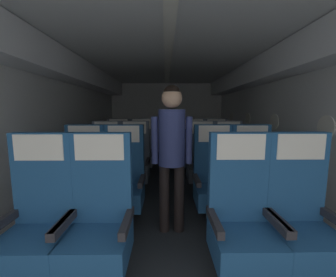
{
  "coord_description": "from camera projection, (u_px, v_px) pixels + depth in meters",
  "views": [
    {
      "loc": [
        -0.04,
        -0.08,
        1.32
      ],
      "look_at": [
        -0.0,
        3.33,
        0.87
      ],
      "focal_mm": 22.59,
      "sensor_mm": 36.0,
      "label": 1
    }
  ],
  "objects": [
    {
      "name": "seat_a_right_aisle",
      "position": [
        302.0,
        221.0,
        1.63
      ],
      "size": [
        0.5,
        0.46,
        1.15
      ],
      "color": "#38383D",
      "rests_on": "ground"
    },
    {
      "name": "seat_c_left_window",
      "position": [
        106.0,
        163.0,
        3.43
      ],
      "size": [
        0.5,
        0.46,
        1.15
      ],
      "color": "#38383D",
      "rests_on": "ground"
    },
    {
      "name": "seat_c_left_aisle",
      "position": [
        135.0,
        163.0,
        3.45
      ],
      "size": [
        0.5,
        0.46,
        1.15
      ],
      "color": "#38383D",
      "rests_on": "ground"
    },
    {
      "name": "seat_c_right_window",
      "position": [
        201.0,
        162.0,
        3.47
      ],
      "size": [
        0.5,
        0.46,
        1.15
      ],
      "color": "#38383D",
      "rests_on": "ground"
    },
    {
      "name": "seat_a_left_aisle",
      "position": [
        99.0,
        223.0,
        1.6
      ],
      "size": [
        0.5,
        0.46,
        1.15
      ],
      "color": "#38383D",
      "rests_on": "ground"
    },
    {
      "name": "seat_b_right_window",
      "position": [
        214.0,
        181.0,
        2.55
      ],
      "size": [
        0.5,
        0.46,
        1.15
      ],
      "color": "#38383D",
      "rests_on": "ground"
    },
    {
      "name": "fuselage_shell",
      "position": [
        168.0,
        93.0,
        3.6
      ],
      "size": [
        3.61,
        6.71,
        2.22
      ],
      "color": "silver",
      "rests_on": "ground"
    },
    {
      "name": "seat_d_right_aisle",
      "position": [
        216.0,
        152.0,
        4.39
      ],
      "size": [
        0.5,
        0.46,
        1.15
      ],
      "color": "#38383D",
      "rests_on": "ground"
    },
    {
      "name": "seat_c_right_aisle",
      "position": [
        229.0,
        162.0,
        3.48
      ],
      "size": [
        0.5,
        0.46,
        1.15
      ],
      "color": "#38383D",
      "rests_on": "ground"
    },
    {
      "name": "seat_d_left_aisle",
      "position": [
        141.0,
        152.0,
        4.37
      ],
      "size": [
        0.5,
        0.46,
        1.15
      ],
      "color": "#38383D",
      "rests_on": "ground"
    },
    {
      "name": "seat_d_left_window",
      "position": [
        119.0,
        152.0,
        4.38
      ],
      "size": [
        0.5,
        0.46,
        1.15
      ],
      "color": "#38383D",
      "rests_on": "ground"
    },
    {
      "name": "seat_a_left_window",
      "position": [
        38.0,
        223.0,
        1.59
      ],
      "size": [
        0.5,
        0.46,
        1.15
      ],
      "color": "#38383D",
      "rests_on": "ground"
    },
    {
      "name": "seat_b_left_window",
      "position": [
        84.0,
        182.0,
        2.52
      ],
      "size": [
        0.5,
        0.46,
        1.15
      ],
      "color": "#38383D",
      "rests_on": "ground"
    },
    {
      "name": "flight_attendant",
      "position": [
        172.0,
        144.0,
        2.23
      ],
      "size": [
        0.43,
        0.28,
        1.58
      ],
      "rotation": [
        0.0,
        0.0,
        3.05
      ],
      "color": "black",
      "rests_on": "ground"
    },
    {
      "name": "seat_a_right_window",
      "position": [
        241.0,
        222.0,
        1.62
      ],
      "size": [
        0.5,
        0.46,
        1.15
      ],
      "color": "#38383D",
      "rests_on": "ground"
    },
    {
      "name": "seat_b_right_aisle",
      "position": [
        252.0,
        182.0,
        2.54
      ],
      "size": [
        0.5,
        0.46,
        1.15
      ],
      "color": "#38383D",
      "rests_on": "ground"
    },
    {
      "name": "ground",
      "position": [
        168.0,
        190.0,
        3.55
      ],
      "size": [
        3.73,
        7.06,
        0.02
      ],
      "primitive_type": "cube",
      "color": "#23282D"
    },
    {
      "name": "seat_b_left_aisle",
      "position": [
        124.0,
        182.0,
        2.52
      ],
      "size": [
        0.5,
        0.46,
        1.15
      ],
      "color": "#38383D",
      "rests_on": "ground"
    },
    {
      "name": "seat_d_right_window",
      "position": [
        194.0,
        152.0,
        4.39
      ],
      "size": [
        0.5,
        0.46,
        1.15
      ],
      "color": "#38383D",
      "rests_on": "ground"
    }
  ]
}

